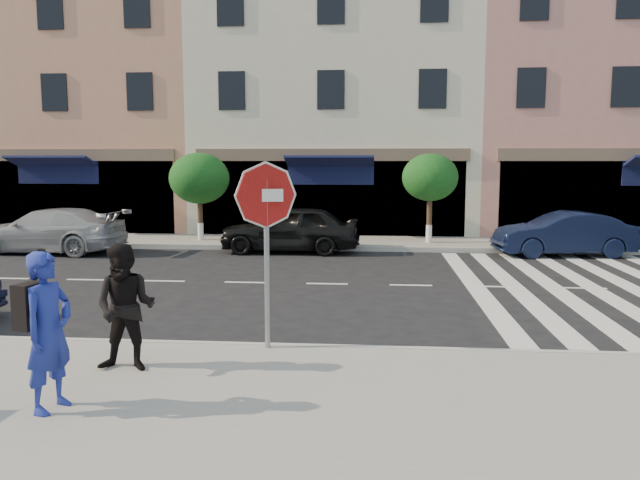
# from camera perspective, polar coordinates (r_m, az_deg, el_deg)

# --- Properties ---
(ground) EXTENTS (120.00, 120.00, 0.00)m
(ground) POSITION_cam_1_polar(r_m,az_deg,el_deg) (11.13, -0.90, -8.09)
(ground) COLOR black
(ground) RESTS_ON ground
(sidewalk_near) EXTENTS (60.00, 4.50, 0.15)m
(sidewalk_near) POSITION_cam_1_polar(r_m,az_deg,el_deg) (7.58, -3.86, -15.05)
(sidewalk_near) COLOR gray
(sidewalk_near) RESTS_ON ground
(sidewalk_far) EXTENTS (60.00, 3.00, 0.15)m
(sidewalk_far) POSITION_cam_1_polar(r_m,az_deg,el_deg) (21.89, 2.01, -0.25)
(sidewalk_far) COLOR gray
(sidewalk_far) RESTS_ON ground
(building_west_mid) EXTENTS (10.00, 9.00, 14.00)m
(building_west_mid) POSITION_cam_1_polar(r_m,az_deg,el_deg) (30.47, -19.16, 14.55)
(building_west_mid) COLOR tan
(building_west_mid) RESTS_ON ground
(building_centre) EXTENTS (11.00, 9.00, 11.00)m
(building_centre) POSITION_cam_1_polar(r_m,az_deg,el_deg) (27.83, 1.65, 12.56)
(building_centre) COLOR beige
(building_centre) RESTS_ON ground
(building_east_mid) EXTENTS (13.00, 9.00, 13.00)m
(building_east_mid) POSITION_cam_1_polar(r_m,az_deg,el_deg) (29.78, 26.09, 13.43)
(building_east_mid) COLOR tan
(building_east_mid) RESTS_ON ground
(street_tree_wb) EXTENTS (2.10, 2.10, 3.06)m
(street_tree_wb) POSITION_cam_1_polar(r_m,az_deg,el_deg) (22.33, -10.97, 5.52)
(street_tree_wb) COLOR #473323
(street_tree_wb) RESTS_ON sidewalk_far
(street_tree_c) EXTENTS (1.90, 1.90, 3.04)m
(street_tree_c) POSITION_cam_1_polar(r_m,az_deg,el_deg) (21.56, 10.04, 5.62)
(street_tree_c) COLOR #473323
(street_tree_c) RESTS_ON sidewalk_far
(stop_sign) EXTENTS (0.97, 0.23, 2.79)m
(stop_sign) POSITION_cam_1_polar(r_m,az_deg,el_deg) (9.17, -4.95, 2.30)
(stop_sign) COLOR gray
(stop_sign) RESTS_ON sidewalk_near
(photographer) EXTENTS (0.57, 0.74, 1.81)m
(photographer) POSITION_cam_1_polar(r_m,az_deg,el_deg) (7.66, -23.56, -7.68)
(photographer) COLOR navy
(photographer) RESTS_ON sidewalk_near
(walker) EXTENTS (0.84, 0.66, 1.71)m
(walker) POSITION_cam_1_polar(r_m,az_deg,el_deg) (8.74, -17.35, -5.92)
(walker) COLOR black
(walker) RESTS_ON sidewalk_near
(car_far_left) EXTENTS (5.05, 2.35, 1.43)m
(car_far_left) POSITION_cam_1_polar(r_m,az_deg,el_deg) (21.76, -23.56, 0.79)
(car_far_left) COLOR #A0A0A5
(car_far_left) RESTS_ON ground
(car_far_mid) EXTENTS (4.47, 1.81, 1.52)m
(car_far_mid) POSITION_cam_1_polar(r_m,az_deg,el_deg) (20.07, -2.76, 1.03)
(car_far_mid) COLOR black
(car_far_mid) RESTS_ON ground
(car_far_right) EXTENTS (4.28, 1.83, 1.37)m
(car_far_right) POSITION_cam_1_polar(r_m,az_deg,el_deg) (20.71, 21.39, 0.52)
(car_far_right) COLOR black
(car_far_right) RESTS_ON ground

